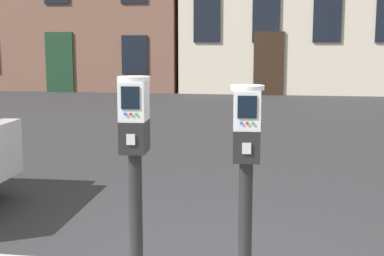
% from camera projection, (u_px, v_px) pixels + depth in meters
% --- Properties ---
extents(parking_meter_near_kerb, '(0.23, 0.26, 1.42)m').
position_uv_depth(parking_meter_near_kerb, '(135.00, 143.00, 3.65)').
color(parking_meter_near_kerb, black).
rests_on(parking_meter_near_kerb, sidewalk_slab).
extents(parking_meter_twin_adjacent, '(0.23, 0.26, 1.37)m').
position_uv_depth(parking_meter_twin_adjacent, '(246.00, 151.00, 3.54)').
color(parking_meter_twin_adjacent, black).
rests_on(parking_meter_twin_adjacent, sidewalk_slab).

